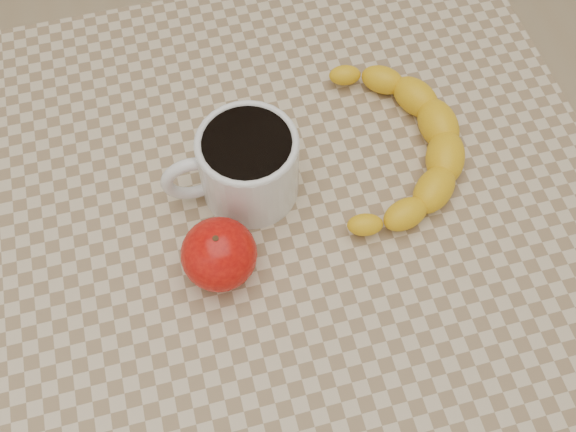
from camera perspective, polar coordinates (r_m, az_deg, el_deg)
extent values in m
plane|color=tan|center=(1.46, 0.00, -14.64)|extent=(3.00, 3.00, 0.00)
cube|color=tan|center=(0.77, 0.00, -1.43)|extent=(0.80, 0.80, 0.04)
cube|color=olive|center=(0.81, 0.00, -3.03)|extent=(0.74, 0.74, 0.06)
cylinder|color=olive|center=(1.29, -19.39, 0.91)|extent=(0.05, 0.05, 0.71)
cylinder|color=olive|center=(1.34, 10.83, 7.63)|extent=(0.05, 0.05, 0.71)
cylinder|color=silver|center=(0.74, -3.49, 4.43)|extent=(0.11, 0.11, 0.09)
cylinder|color=black|center=(0.70, -3.67, 6.33)|extent=(0.10, 0.10, 0.01)
torus|color=silver|center=(0.70, -3.69, 6.53)|extent=(0.11, 0.11, 0.01)
torus|color=silver|center=(0.73, -8.48, 3.29)|extent=(0.07, 0.01, 0.07)
cylinder|color=orange|center=(0.76, -3.43, 5.63)|extent=(0.06, 0.06, 0.07)
torus|color=silver|center=(0.73, -3.59, 7.28)|extent=(0.07, 0.07, 0.00)
ellipsoid|color=#8E0405|center=(0.69, -6.15, -3.40)|extent=(0.09, 0.09, 0.08)
cylinder|color=#382311|center=(0.67, -6.41, -2.21)|extent=(0.01, 0.01, 0.01)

